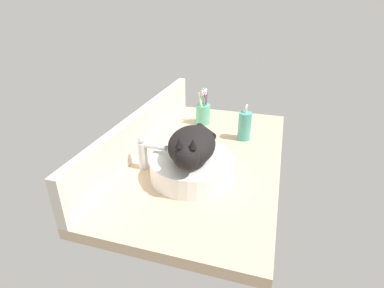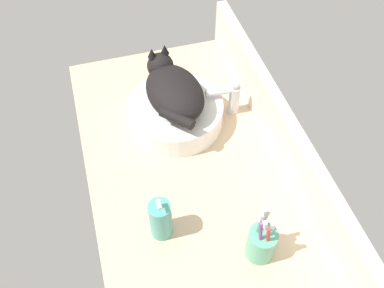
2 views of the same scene
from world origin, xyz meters
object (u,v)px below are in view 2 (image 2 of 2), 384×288
(sink_basin, at_px, (176,113))
(toothbrush_cup, at_px, (261,243))
(cat, at_px, (173,89))
(soap_dispenser, at_px, (161,219))
(faucet, at_px, (231,96))

(sink_basin, relative_size, toothbrush_cup, 1.67)
(sink_basin, xyz_separation_m, cat, (-0.01, -0.00, 0.10))
(cat, distance_m, toothbrush_cup, 0.55)
(soap_dispenser, xyz_separation_m, toothbrush_cup, (0.13, 0.24, -0.01))
(sink_basin, xyz_separation_m, toothbrush_cup, (0.52, 0.09, 0.02))
(sink_basin, height_order, faucet, faucet)
(cat, relative_size, toothbrush_cup, 1.73)
(sink_basin, height_order, cat, cat)
(cat, height_order, faucet, cat)
(sink_basin, relative_size, faucet, 2.29)
(faucet, relative_size, soap_dispenser, 0.82)
(cat, relative_size, faucet, 2.38)
(faucet, relative_size, toothbrush_cup, 0.73)
(cat, height_order, soap_dispenser, cat)
(cat, relative_size, soap_dispenser, 1.95)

